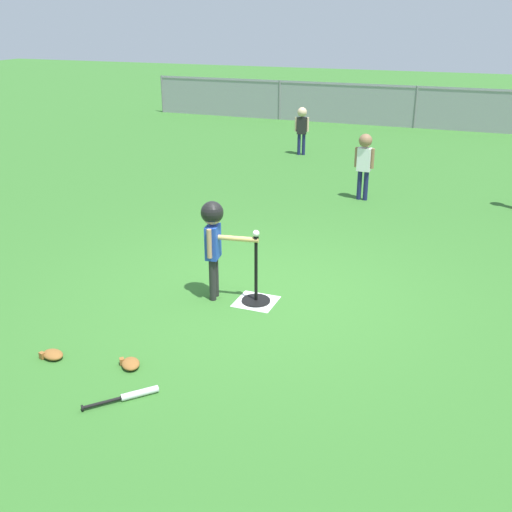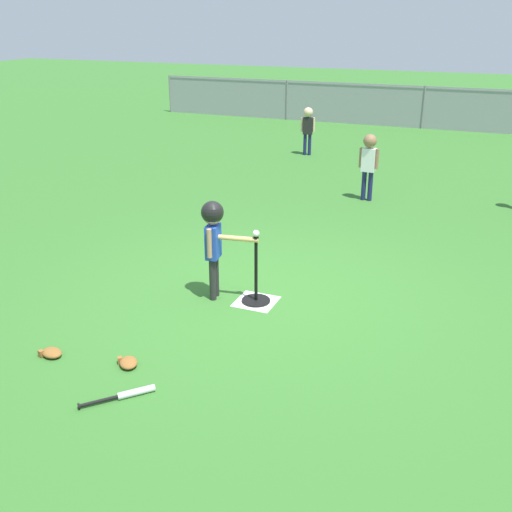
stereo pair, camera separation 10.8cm
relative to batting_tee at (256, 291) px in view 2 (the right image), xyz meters
The scene contains 11 objects.
ground_plane 0.23m from the batting_tee, 74.30° to the left, with size 60.00×60.00×0.00m, color #336B28.
home_plate 0.13m from the batting_tee, 90.00° to the right, with size 0.44×0.44×0.01m, color white.
batting_tee is the anchor object (origin of this frame).
baseball_on_tee 0.68m from the batting_tee, 116.57° to the right, with size 0.07×0.07×0.07m, color white.
batter_child 0.83m from the batting_tee, behind, with size 0.63×0.32×1.13m.
fielder_deep_left 7.70m from the batting_tee, 103.85° to the left, with size 0.31×0.21×1.06m.
fielder_deep_right 4.45m from the batting_tee, 87.05° to the left, with size 0.34×0.22×1.13m.
spare_bat_silver 2.11m from the batting_tee, 97.94° to the right, with size 0.48×0.51×0.06m.
glove_by_plate 2.25m from the batting_tee, 126.33° to the right, with size 0.26×0.22×0.07m.
glove_near_bats 1.78m from the batting_tee, 108.71° to the right, with size 0.26×0.27×0.07m.
outfield_fence 11.94m from the batting_tee, 89.75° to the left, with size 16.06×0.06×1.15m.
Camera 2 is at (2.30, -5.86, 3.00)m, focal length 42.84 mm.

